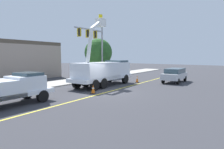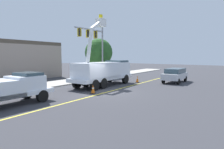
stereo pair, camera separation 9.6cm
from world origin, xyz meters
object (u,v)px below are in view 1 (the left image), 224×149
traffic_cone_mid_front (93,89)px  traffic_signal_mast (95,41)px  traffic_cone_mid_rear (137,79)px  utility_bucket_truck (104,71)px  passing_minivan (175,74)px  service_pickup_truck (8,89)px

traffic_cone_mid_front → traffic_signal_mast: 11.00m
traffic_cone_mid_rear → traffic_signal_mast: traffic_signal_mast is taller
traffic_cone_mid_front → utility_bucket_truck: bearing=28.9°
traffic_signal_mast → utility_bucket_truck: bearing=-127.1°
utility_bucket_truck → traffic_cone_mid_rear: 4.80m
passing_minivan → traffic_cone_mid_front: (-11.29, 2.93, -0.61)m
utility_bucket_truck → traffic_cone_mid_front: (-3.92, -2.17, -1.27)m
passing_minivan → traffic_cone_mid_rear: (-3.02, 3.49, -0.55)m
passing_minivan → traffic_signal_mast: size_ratio=0.65×
service_pickup_truck → traffic_cone_mid_rear: 14.74m
utility_bucket_truck → traffic_signal_mast: (3.39, 4.48, 3.55)m
passing_minivan → traffic_signal_mast: (-3.98, 9.58, 4.21)m
traffic_cone_mid_front → traffic_cone_mid_rear: (8.28, 0.56, 0.06)m
passing_minivan → traffic_cone_mid_front: passing_minivan is taller
utility_bucket_truck → traffic_cone_mid_front: bearing=-151.1°
utility_bucket_truck → traffic_cone_mid_rear: size_ratio=9.75×
utility_bucket_truck → traffic_signal_mast: utility_bucket_truck is taller
traffic_cone_mid_rear → service_pickup_truck: bearing=176.9°
service_pickup_truck → traffic_signal_mast: traffic_signal_mast is taller
traffic_signal_mast → traffic_cone_mid_rear: bearing=-81.0°
service_pickup_truck → traffic_cone_mid_front: service_pickup_truck is taller
passing_minivan → traffic_cone_mid_rear: passing_minivan is taller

